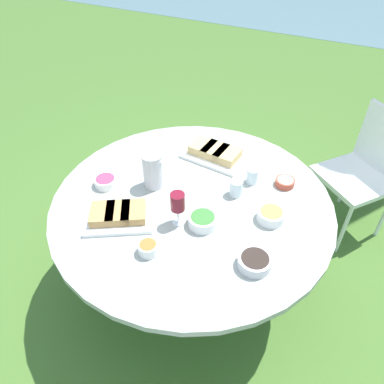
% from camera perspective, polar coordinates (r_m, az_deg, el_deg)
% --- Properties ---
extents(ground_plane, '(40.00, 40.00, 0.00)m').
position_cam_1_polar(ground_plane, '(2.51, -0.00, -13.30)').
color(ground_plane, '#446B2B').
extents(river_strip, '(40.00, 3.21, 0.01)m').
position_cam_1_polar(river_strip, '(8.00, 22.24, 24.08)').
color(river_strip, slate).
rests_on(river_strip, ground_plane).
extents(dining_table, '(1.48, 1.48, 0.71)m').
position_cam_1_polar(dining_table, '(2.03, -0.00, -3.12)').
color(dining_table, '#4C4C51').
rests_on(dining_table, ground_plane).
extents(chair_near_right, '(0.61, 0.60, 0.89)m').
position_cam_1_polar(chair_near_right, '(2.76, 25.11, 3.55)').
color(chair_near_right, white).
rests_on(chair_near_right, ground_plane).
extents(water_pitcher, '(0.12, 0.11, 0.20)m').
position_cam_1_polar(water_pitcher, '(2.01, -5.98, 3.28)').
color(water_pitcher, silver).
rests_on(water_pitcher, dining_table).
extents(wine_glass, '(0.07, 0.07, 0.19)m').
position_cam_1_polar(wine_glass, '(1.76, -2.21, -1.67)').
color(wine_glass, silver).
rests_on(wine_glass, dining_table).
extents(platter_bread_main, '(0.39, 0.27, 0.07)m').
position_cam_1_polar(platter_bread_main, '(2.25, 3.48, 5.98)').
color(platter_bread_main, white).
rests_on(platter_bread_main, dining_table).
extents(platter_charcuterie, '(0.40, 0.37, 0.06)m').
position_cam_1_polar(platter_charcuterie, '(1.89, -11.15, -3.43)').
color(platter_charcuterie, white).
rests_on(platter_charcuterie, dining_table).
extents(bowl_fries, '(0.14, 0.14, 0.06)m').
position_cam_1_polar(bowl_fries, '(1.89, 11.94, -3.46)').
color(bowl_fries, white).
rests_on(bowl_fries, dining_table).
extents(bowl_salad, '(0.14, 0.14, 0.06)m').
position_cam_1_polar(bowl_salad, '(1.82, 1.64, -4.31)').
color(bowl_salad, white).
rests_on(bowl_salad, dining_table).
extents(bowl_olives, '(0.15, 0.15, 0.05)m').
position_cam_1_polar(bowl_olives, '(1.68, 9.52, -10.38)').
color(bowl_olives, silver).
rests_on(bowl_olives, dining_table).
extents(bowl_dip_red, '(0.13, 0.13, 0.05)m').
position_cam_1_polar(bowl_dip_red, '(2.10, -13.03, 1.60)').
color(bowl_dip_red, white).
rests_on(bowl_dip_red, dining_table).
extents(bowl_dip_cream, '(0.10, 0.10, 0.04)m').
position_cam_1_polar(bowl_dip_cream, '(2.11, 13.98, 1.49)').
color(bowl_dip_cream, '#B74733').
rests_on(bowl_dip_cream, dining_table).
extents(bowl_roasted_veg, '(0.09, 0.09, 0.06)m').
position_cam_1_polar(bowl_roasted_veg, '(1.72, -6.70, -8.42)').
color(bowl_roasted_veg, white).
rests_on(bowl_roasted_veg, dining_table).
extents(cup_water_near, '(0.07, 0.07, 0.09)m').
position_cam_1_polar(cup_water_near, '(1.99, 6.71, 0.64)').
color(cup_water_near, silver).
rests_on(cup_water_near, dining_table).
extents(cup_water_far, '(0.06, 0.06, 0.09)m').
position_cam_1_polar(cup_water_far, '(2.08, 9.16, 2.44)').
color(cup_water_far, silver).
rests_on(cup_water_far, dining_table).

